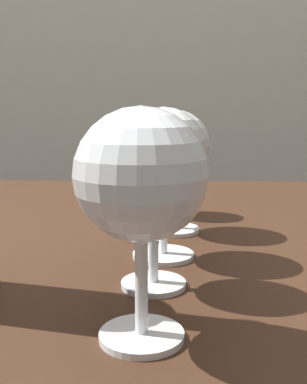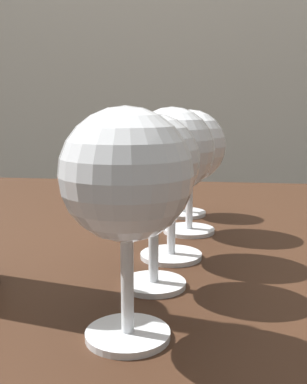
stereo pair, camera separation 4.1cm
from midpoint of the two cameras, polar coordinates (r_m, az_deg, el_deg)
dining_table at (r=0.65m, az=-2.32°, el=-12.97°), size 1.21×0.83×0.73m
wine_glass_rose at (r=0.31m, az=0.42°, el=1.55°), size 0.09×0.09×0.16m
wine_glass_port at (r=0.40m, az=2.89°, el=3.15°), size 0.08×0.08×0.15m
wine_glass_cabernet at (r=0.48m, az=4.65°, el=4.80°), size 0.09×0.09×0.16m
wine_glass_white at (r=0.59m, az=6.44°, el=5.31°), size 0.09×0.09×0.16m
wine_glass_amber at (r=0.69m, az=5.45°, el=4.45°), size 0.07×0.07×0.13m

